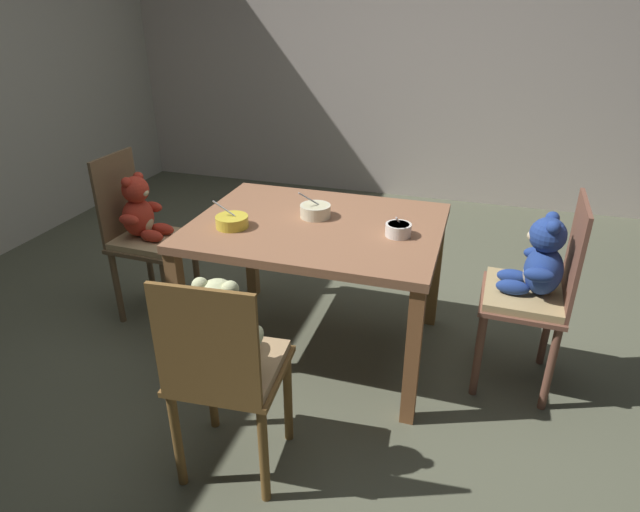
% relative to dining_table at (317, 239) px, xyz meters
% --- Properties ---
extents(ground_plane, '(5.20, 5.20, 0.04)m').
position_rel_dining_table_xyz_m(ground_plane, '(0.00, 0.00, -0.65)').
color(ground_plane, '#585A46').
extents(wall_rear, '(5.20, 0.08, 2.99)m').
position_rel_dining_table_xyz_m(wall_rear, '(0.00, 2.56, 0.87)').
color(wall_rear, beige).
rests_on(wall_rear, ground_plane).
extents(dining_table, '(1.18, 0.91, 0.71)m').
position_rel_dining_table_xyz_m(dining_table, '(0.00, 0.00, 0.00)').
color(dining_table, '#8F5F41').
rests_on(dining_table, ground_plane).
extents(teddy_chair_near_left, '(0.40, 0.38, 0.94)m').
position_rel_dining_table_xyz_m(teddy_chair_near_left, '(-1.02, 0.05, -0.07)').
color(teddy_chair_near_left, brown).
rests_on(teddy_chair_near_left, ground_plane).
extents(teddy_chair_near_right, '(0.38, 0.43, 0.94)m').
position_rel_dining_table_xyz_m(teddy_chair_near_right, '(1.02, 0.03, -0.06)').
color(teddy_chair_near_right, brown).
rests_on(teddy_chair_near_right, ground_plane).
extents(teddy_chair_near_front, '(0.42, 0.40, 0.90)m').
position_rel_dining_table_xyz_m(teddy_chair_near_front, '(-0.07, -0.88, -0.06)').
color(teddy_chair_near_front, brown).
rests_on(teddy_chair_near_front, ground_plane).
extents(porridge_bowl_cream_center, '(0.15, 0.15, 0.14)m').
position_rel_dining_table_xyz_m(porridge_bowl_cream_center, '(-0.03, 0.07, 0.12)').
color(porridge_bowl_cream_center, beige).
rests_on(porridge_bowl_cream_center, dining_table).
extents(porridge_bowl_white_near_right, '(0.12, 0.13, 0.12)m').
position_rel_dining_table_xyz_m(porridge_bowl_white_near_right, '(0.40, -0.03, 0.12)').
color(porridge_bowl_white_near_right, silver).
rests_on(porridge_bowl_white_near_right, dining_table).
extents(porridge_bowl_yellow_near_left, '(0.16, 0.15, 0.13)m').
position_rel_dining_table_xyz_m(porridge_bowl_yellow_near_left, '(-0.37, -0.16, 0.12)').
color(porridge_bowl_yellow_near_left, gold).
rests_on(porridge_bowl_yellow_near_left, dining_table).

